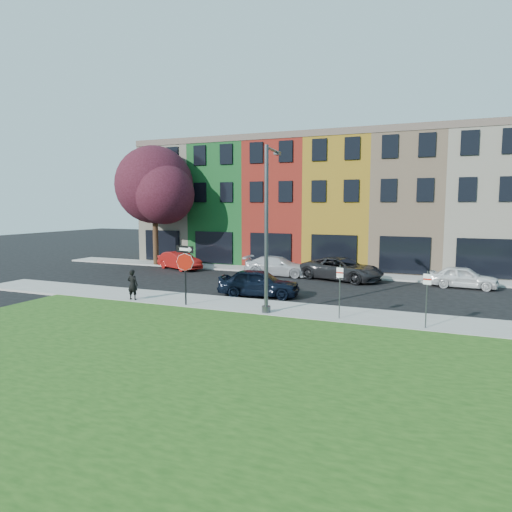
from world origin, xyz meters
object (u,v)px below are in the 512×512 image
at_px(stop_sign, 185,263).
at_px(man, 133,285).
at_px(sedan_near, 259,283).
at_px(street_lamp, 268,229).

bearing_deg(stop_sign, man, -170.79).
distance_m(sedan_near, street_lamp, 5.14).
distance_m(stop_sign, sedan_near, 4.71).
xyz_separation_m(man, sedan_near, (5.48, 3.82, -0.15)).
relative_size(man, street_lamp, 0.21).
height_order(stop_sign, sedan_near, stop_sign).
relative_size(stop_sign, sedan_near, 0.62).
xyz_separation_m(stop_sign, man, (-3.17, 0.02, -1.29)).
height_order(stop_sign, man, stop_sign).
bearing_deg(sedan_near, man, 115.88).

